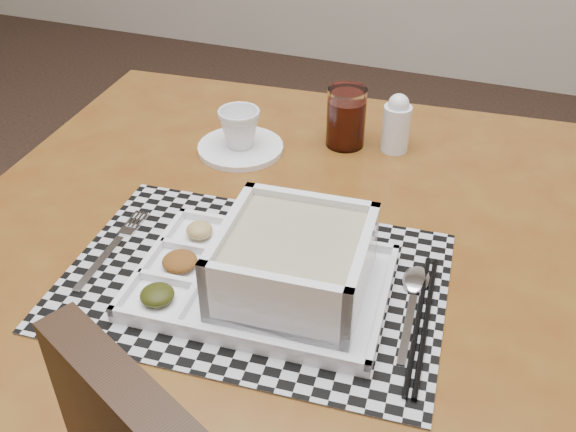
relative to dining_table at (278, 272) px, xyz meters
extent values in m
cube|color=#5D2C11|center=(0.00, 0.00, 0.06)|extent=(1.04, 1.04, 0.04)
cylinder|color=#5D2C11|center=(-0.47, 0.40, -0.31)|extent=(0.05, 0.05, 0.69)
cylinder|color=#5D2C11|center=(0.40, 0.47, -0.31)|extent=(0.05, 0.05, 0.69)
cube|color=#5D2C11|center=(-0.03, 0.41, 0.00)|extent=(0.83, 0.10, 0.08)
cube|color=#5D2C11|center=(-0.41, -0.03, 0.00)|extent=(0.10, 0.83, 0.08)
cube|color=#5D2C11|center=(0.41, 0.03, 0.00)|extent=(0.10, 0.83, 0.08)
cube|color=#B3B2BB|center=(0.01, -0.11, 0.08)|extent=(0.52, 0.38, 0.00)
cube|color=white|center=(0.03, -0.12, 0.08)|extent=(0.34, 0.25, 0.01)
cube|color=white|center=(0.02, -0.01, 0.09)|extent=(0.32, 0.03, 0.01)
cube|color=white|center=(0.03, -0.23, 0.09)|extent=(0.32, 0.03, 0.01)
cube|color=white|center=(-0.13, -0.13, 0.09)|extent=(0.03, 0.22, 0.01)
cube|color=white|center=(0.18, -0.11, 0.09)|extent=(0.03, 0.22, 0.01)
cube|color=white|center=(-0.05, -0.13, 0.09)|extent=(0.02, 0.20, 0.01)
cube|color=white|center=(-0.09, -0.16, 0.09)|extent=(0.08, 0.01, 0.01)
cube|color=white|center=(-0.09, -0.10, 0.09)|extent=(0.08, 0.01, 0.01)
ellipsoid|color=black|center=(-0.08, -0.20, 0.10)|extent=(0.04, 0.04, 0.02)
ellipsoid|color=#43290B|center=(-0.09, -0.13, 0.10)|extent=(0.05, 0.05, 0.02)
ellipsoid|color=olive|center=(-0.09, -0.06, 0.10)|extent=(0.04, 0.04, 0.02)
cube|color=white|center=(0.07, -0.12, 0.09)|extent=(0.19, 0.19, 0.01)
cube|color=white|center=(0.06, -0.03, 0.13)|extent=(0.18, 0.03, 0.09)
cube|color=white|center=(0.07, -0.20, 0.13)|extent=(0.18, 0.03, 0.09)
cube|color=white|center=(-0.02, -0.12, 0.13)|extent=(0.03, 0.18, 0.09)
cube|color=white|center=(0.15, -0.11, 0.13)|extent=(0.03, 0.18, 0.09)
cube|color=tan|center=(0.07, -0.12, 0.13)|extent=(0.17, 0.17, 0.08)
cube|color=silver|center=(-0.20, -0.15, 0.08)|extent=(0.02, 0.12, 0.00)
cube|color=silver|center=(-0.20, -0.08, 0.08)|extent=(0.02, 0.02, 0.00)
cube|color=silver|center=(-0.21, -0.05, 0.08)|extent=(0.01, 0.04, 0.00)
cube|color=silver|center=(-0.21, -0.05, 0.08)|extent=(0.01, 0.04, 0.00)
cube|color=silver|center=(-0.20, -0.05, 0.08)|extent=(0.01, 0.04, 0.00)
cube|color=silver|center=(-0.20, -0.05, 0.08)|extent=(0.01, 0.04, 0.00)
cube|color=silver|center=(0.22, -0.13, 0.08)|extent=(0.02, 0.12, 0.00)
ellipsoid|color=silver|center=(0.21, -0.04, 0.08)|extent=(0.04, 0.06, 0.01)
cylinder|color=black|center=(0.23, -0.11, 0.08)|extent=(0.03, 0.24, 0.01)
cylinder|color=black|center=(0.24, -0.11, 0.08)|extent=(0.03, 0.24, 0.01)
cylinder|color=white|center=(-0.15, 0.20, 0.08)|extent=(0.15, 0.15, 0.01)
imported|color=white|center=(-0.15, 0.20, 0.12)|extent=(0.07, 0.07, 0.07)
cylinder|color=white|center=(0.02, 0.29, 0.13)|extent=(0.07, 0.07, 0.11)
cylinder|color=#3A0904|center=(0.02, 0.29, 0.12)|extent=(0.06, 0.06, 0.08)
cylinder|color=white|center=(0.10, 0.30, 0.12)|extent=(0.05, 0.05, 0.08)
sphere|color=white|center=(0.10, 0.30, 0.16)|extent=(0.04, 0.04, 0.04)
camera|label=1|loc=(0.27, -0.69, 0.63)|focal=40.00mm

